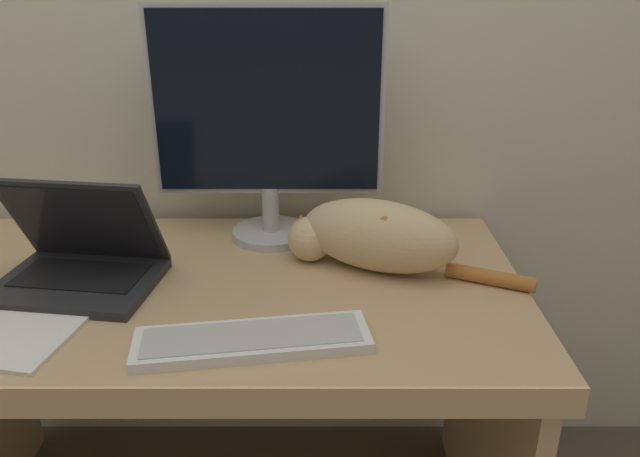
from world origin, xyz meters
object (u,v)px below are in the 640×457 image
(monitor, at_px, (266,119))
(cat, at_px, (372,235))
(laptop, at_px, (78,263))
(external_keyboard, at_px, (251,340))

(monitor, bearing_deg, cat, -35.98)
(laptop, distance_m, external_keyboard, 0.45)
(laptop, height_order, cat, laptop)
(monitor, relative_size, external_keyboard, 1.28)
(cat, bearing_deg, monitor, 167.95)
(laptop, distance_m, cat, 0.62)
(monitor, height_order, laptop, monitor)
(external_keyboard, height_order, cat, cat)
(laptop, xyz_separation_m, cat, (0.62, 0.07, 0.03))
(monitor, distance_m, laptop, 0.52)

